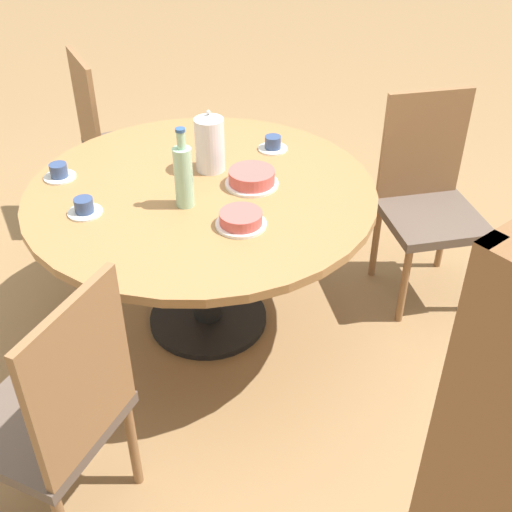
{
  "coord_description": "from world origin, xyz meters",
  "views": [
    {
      "loc": [
        1.24,
        1.9,
        1.98
      ],
      "look_at": [
        0.0,
        0.35,
        0.56
      ],
      "focal_mm": 45.0,
      "sensor_mm": 36.0,
      "label": 1
    }
  ],
  "objects_px": {
    "cup_a": "(59,172)",
    "chair_b": "(115,139)",
    "chair_a": "(428,197)",
    "cup_c": "(84,207)",
    "chair_c": "(57,413)",
    "cake_second": "(241,220)",
    "water_bottle": "(183,175)",
    "cup_b": "(273,144)",
    "cake_main": "(252,178)",
    "coffee_pot": "(210,143)"
  },
  "relations": [
    {
      "from": "chair_b",
      "to": "water_bottle",
      "type": "bearing_deg",
      "value": 178.34
    },
    {
      "from": "chair_c",
      "to": "water_bottle",
      "type": "distance_m",
      "value": 0.97
    },
    {
      "from": "water_bottle",
      "to": "cup_a",
      "type": "xyz_separation_m",
      "value": [
        0.28,
        -0.51,
        -0.1
      ]
    },
    {
      "from": "chair_b",
      "to": "cup_c",
      "type": "distance_m",
      "value": 1.12
    },
    {
      "from": "chair_b",
      "to": "water_bottle",
      "type": "distance_m",
      "value": 1.19
    },
    {
      "from": "chair_a",
      "to": "cup_b",
      "type": "distance_m",
      "value": 0.75
    },
    {
      "from": "cup_c",
      "to": "cup_a",
      "type": "bearing_deg",
      "value": -98.23
    },
    {
      "from": "chair_b",
      "to": "cup_c",
      "type": "height_order",
      "value": "chair_b"
    },
    {
      "from": "chair_a",
      "to": "cup_a",
      "type": "height_order",
      "value": "chair_a"
    },
    {
      "from": "chair_b",
      "to": "cup_a",
      "type": "distance_m",
      "value": 0.85
    },
    {
      "from": "water_bottle",
      "to": "cup_b",
      "type": "height_order",
      "value": "water_bottle"
    },
    {
      "from": "cup_a",
      "to": "cup_b",
      "type": "xyz_separation_m",
      "value": [
        -0.86,
        0.35,
        0.0
      ]
    },
    {
      "from": "chair_a",
      "to": "cup_a",
      "type": "distance_m",
      "value": 1.63
    },
    {
      "from": "cake_main",
      "to": "cup_b",
      "type": "distance_m",
      "value": 0.34
    },
    {
      "from": "chair_a",
      "to": "chair_b",
      "type": "distance_m",
      "value": 1.66
    },
    {
      "from": "cup_b",
      "to": "cup_c",
      "type": "height_order",
      "value": "same"
    },
    {
      "from": "cup_c",
      "to": "chair_a",
      "type": "bearing_deg",
      "value": 159.39
    },
    {
      "from": "cup_a",
      "to": "chair_a",
      "type": "bearing_deg",
      "value": 148.11
    },
    {
      "from": "coffee_pot",
      "to": "cake_main",
      "type": "relative_size",
      "value": 1.22
    },
    {
      "from": "chair_c",
      "to": "cup_a",
      "type": "relative_size",
      "value": 7.25
    },
    {
      "from": "chair_b",
      "to": "water_bottle",
      "type": "xyz_separation_m",
      "value": [
        0.27,
        1.11,
        0.34
      ]
    },
    {
      "from": "chair_a",
      "to": "water_bottle",
      "type": "distance_m",
      "value": 1.19
    },
    {
      "from": "cake_main",
      "to": "cake_second",
      "type": "xyz_separation_m",
      "value": [
        0.22,
        0.21,
        -0.01
      ]
    },
    {
      "from": "chair_b",
      "to": "cup_c",
      "type": "bearing_deg",
      "value": 158.91
    },
    {
      "from": "chair_c",
      "to": "cake_second",
      "type": "bearing_deg",
      "value": 167.24
    },
    {
      "from": "water_bottle",
      "to": "cake_main",
      "type": "bearing_deg",
      "value": 172.58
    },
    {
      "from": "chair_c",
      "to": "cup_b",
      "type": "relative_size",
      "value": 7.25
    },
    {
      "from": "cup_c",
      "to": "cup_b",
      "type": "bearing_deg",
      "value": 177.98
    },
    {
      "from": "cup_a",
      "to": "cup_b",
      "type": "relative_size",
      "value": 1.0
    },
    {
      "from": "chair_a",
      "to": "chair_b",
      "type": "xyz_separation_m",
      "value": [
        0.81,
        -1.45,
        0.0
      ]
    },
    {
      "from": "chair_b",
      "to": "chair_c",
      "type": "distance_m",
      "value": 1.89
    },
    {
      "from": "cake_second",
      "to": "cup_a",
      "type": "distance_m",
      "value": 0.84
    },
    {
      "from": "chair_c",
      "to": "cake_main",
      "type": "distance_m",
      "value": 1.19
    },
    {
      "from": "chair_a",
      "to": "cup_c",
      "type": "distance_m",
      "value": 1.53
    },
    {
      "from": "coffee_pot",
      "to": "cup_c",
      "type": "height_order",
      "value": "coffee_pot"
    },
    {
      "from": "cake_main",
      "to": "cup_c",
      "type": "height_order",
      "value": "cake_main"
    },
    {
      "from": "chair_c",
      "to": "chair_b",
      "type": "bearing_deg",
      "value": -150.53
    },
    {
      "from": "cake_main",
      "to": "water_bottle",
      "type": "bearing_deg",
      "value": -7.42
    },
    {
      "from": "cup_a",
      "to": "chair_b",
      "type": "bearing_deg",
      "value": -132.73
    },
    {
      "from": "coffee_pot",
      "to": "cake_second",
      "type": "bearing_deg",
      "value": 68.33
    },
    {
      "from": "chair_b",
      "to": "coffee_pot",
      "type": "bearing_deg",
      "value": -169.42
    },
    {
      "from": "cup_b",
      "to": "cup_c",
      "type": "bearing_deg",
      "value": -2.02
    },
    {
      "from": "chair_a",
      "to": "coffee_pot",
      "type": "xyz_separation_m",
      "value": [
        0.84,
        -0.52,
        0.33
      ]
    },
    {
      "from": "chair_b",
      "to": "coffee_pot",
      "type": "relative_size",
      "value": 3.6
    },
    {
      "from": "chair_b",
      "to": "chair_c",
      "type": "height_order",
      "value": "same"
    },
    {
      "from": "coffee_pot",
      "to": "cup_c",
      "type": "distance_m",
      "value": 0.58
    },
    {
      "from": "cup_a",
      "to": "cup_b",
      "type": "bearing_deg",
      "value": 157.66
    },
    {
      "from": "water_bottle",
      "to": "cake_second",
      "type": "height_order",
      "value": "water_bottle"
    },
    {
      "from": "cup_b",
      "to": "water_bottle",
      "type": "bearing_deg",
      "value": 15.24
    },
    {
      "from": "coffee_pot",
      "to": "water_bottle",
      "type": "relative_size",
      "value": 0.83
    }
  ]
}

